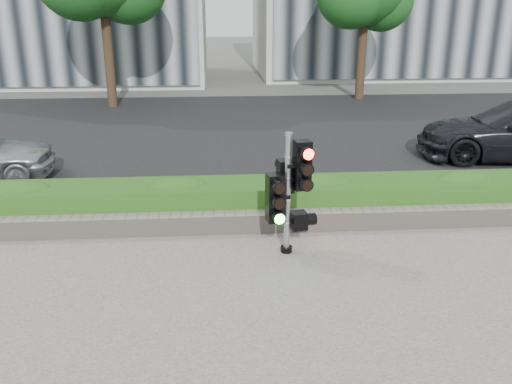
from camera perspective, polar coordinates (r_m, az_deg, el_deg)
The scene contains 6 objects.
ground at distance 7.88m, azimuth -0.27°, elevation -9.78°, with size 120.00×120.00×0.00m, color #51514C.
road at distance 17.31m, azimuth -2.54°, elevation 6.54°, with size 60.00×13.00×0.02m, color black.
curb at distance 10.72m, azimuth -1.42°, elevation -1.30°, with size 60.00×0.25×0.12m, color gray.
stone_wall at distance 9.51m, azimuth -1.05°, elevation -3.16°, with size 12.00×0.32×0.34m, color gray.
hedge at distance 10.05m, azimuth -1.26°, elevation -0.85°, with size 12.00×1.00×0.68m, color #458F2C.
traffic_signal at distance 8.43m, azimuth 3.46°, elevation 0.49°, with size 0.71×0.57×1.97m.
Camera 1 is at (-0.46, -6.87, 3.84)m, focal length 38.00 mm.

